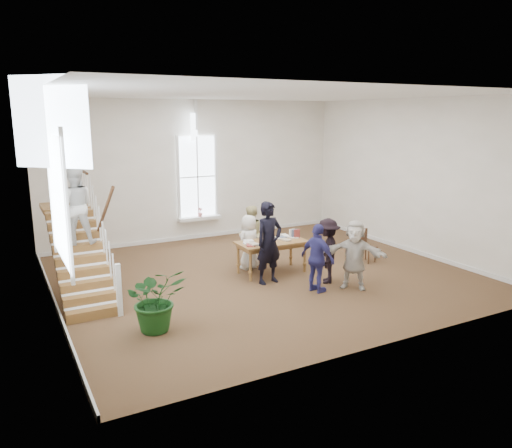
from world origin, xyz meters
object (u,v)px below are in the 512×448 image
person_yellow (250,234)px  woman_cluster_c (354,255)px  floor_plant (156,299)px  side_chair (365,244)px  library_table (271,245)px  woman_cluster_a (318,258)px  woman_cluster_b (327,251)px  police_officer (269,243)px  elderly_woman (249,242)px

person_yellow → woman_cluster_c: size_ratio=0.97×
person_yellow → floor_plant: size_ratio=1.27×
woman_cluster_c → side_chair: (1.70, 1.60, -0.32)m
library_table → woman_cluster_a: woman_cluster_a is taller
side_chair → library_table: bearing=158.8°
woman_cluster_a → woman_cluster_b: (0.60, 0.45, -0.01)m
side_chair → police_officer: bearing=171.1°
elderly_woman → floor_plant: size_ratio=1.16×
person_yellow → side_chair: 3.22m
elderly_woman → woman_cluster_a: 2.40m
side_chair → woman_cluster_a: bearing=-166.1°
woman_cluster_c → police_officer: bearing=-173.8°
elderly_woman → woman_cluster_c: bearing=102.4°
police_officer → side_chair: bearing=-3.6°
library_table → side_chair: side_chair is taller
person_yellow → library_table: bearing=77.2°
police_officer → woman_cluster_b: bearing=-35.7°
elderly_woman → woman_cluster_a: (0.57, -2.33, 0.08)m
woman_cluster_c → floor_plant: (-4.81, -0.12, -0.19)m
woman_cluster_c → floor_plant: woman_cluster_c is taller
woman_cluster_b → woman_cluster_c: bearing=59.7°
floor_plant → side_chair: bearing=14.8°
elderly_woman → person_yellow: size_ratio=0.91×
woman_cluster_c → library_table: bearing=165.8°
person_yellow → woman_cluster_c: 3.25m
woman_cluster_c → floor_plant: size_ratio=1.31×
elderly_woman → woman_cluster_c: (1.47, -2.53, 0.09)m
person_yellow → side_chair: person_yellow is taller
person_yellow → woman_cluster_b: (0.87, -2.38, -0.00)m
police_officer → person_yellow: (0.40, 1.75, -0.21)m
library_table → side_chair: 2.87m
police_officer → woman_cluster_c: (1.57, -1.28, -0.18)m
woman_cluster_a → floor_plant: woman_cluster_a is taller
library_table → floor_plant: floor_plant is taller
floor_plant → person_yellow: bearing=40.9°
library_table → police_officer: police_officer is taller
police_officer → side_chair: size_ratio=2.22×
library_table → woman_cluster_c: woman_cluster_c is taller
woman_cluster_c → side_chair: 2.36m
woman_cluster_a → side_chair: size_ratio=1.77×
woman_cluster_b → library_table: bearing=-112.1°
person_yellow → woman_cluster_a: bearing=80.8°
woman_cluster_a → floor_plant: size_ratio=1.28×
elderly_woman → woman_cluster_a: bearing=86.0°
library_table → person_yellow: 1.10m
elderly_woman → side_chair: elderly_woman is taller
elderly_woman → woman_cluster_c: 2.93m
elderly_woman → woman_cluster_a: size_ratio=0.91×
floor_plant → side_chair: (6.51, 1.72, -0.13)m
woman_cluster_a → woman_cluster_c: bearing=-117.0°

